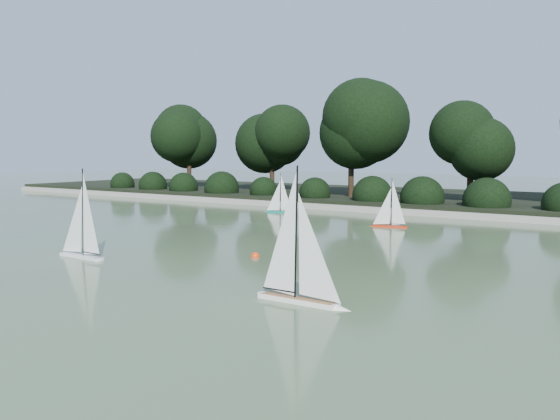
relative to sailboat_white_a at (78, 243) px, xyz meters
name	(u,v)px	position (x,y,z in m)	size (l,w,h in m)	color
ground	(220,269)	(2.74, 0.64, -0.26)	(80.00, 80.00, 0.00)	#324227
pond_coping	(414,212)	(2.74, 9.64, -0.17)	(40.00, 0.35, 0.18)	gray
far_bank	(452,200)	(2.74, 13.64, -0.11)	(40.00, 8.00, 0.30)	black
tree_line	(480,128)	(3.97, 12.07, 2.38)	(26.31, 3.93, 4.39)	black
shrub_hedge	(424,198)	(2.74, 10.54, 0.19)	(29.10, 1.10, 1.10)	black
sailboat_white_a	(78,243)	(0.00, 0.00, 0.00)	(1.22, 0.21, 1.68)	silver
sailboat_white_b	(305,281)	(4.92, -0.37, 0.02)	(1.32, 0.23, 1.80)	white
sailboat_orange	(387,219)	(3.07, 6.76, -0.06)	(0.96, 0.35, 1.31)	red
sailboat_teal	(277,206)	(-1.09, 8.06, -0.06)	(0.95, 0.36, 1.31)	#067F6D
race_buoy	(255,257)	(2.62, 1.76, -0.26)	(0.16, 0.16, 0.16)	#EF360C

